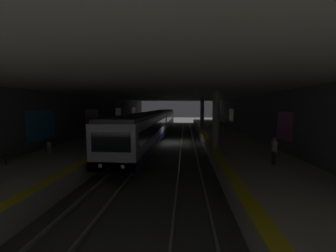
% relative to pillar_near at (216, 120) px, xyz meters
% --- Properties ---
extents(ground_plane, '(120.00, 120.00, 0.00)m').
position_rel_pillar_near_xyz_m(ground_plane, '(8.35, 4.35, -3.33)').
color(ground_plane, '#42423F').
extents(track_left, '(60.00, 1.53, 0.16)m').
position_rel_pillar_near_xyz_m(track_left, '(8.35, 2.15, -3.25)').
color(track_left, gray).
rests_on(track_left, ground).
extents(track_right, '(60.00, 1.53, 0.16)m').
position_rel_pillar_near_xyz_m(track_right, '(8.35, 6.55, -3.25)').
color(track_right, gray).
rests_on(track_right, ground).
extents(platform_left, '(60.00, 5.30, 1.06)m').
position_rel_pillar_near_xyz_m(platform_left, '(8.35, -2.20, -2.80)').
color(platform_left, '#B7B2A8').
rests_on(platform_left, ground).
extents(platform_right, '(60.00, 5.30, 1.06)m').
position_rel_pillar_near_xyz_m(platform_right, '(8.35, 10.90, -2.80)').
color(platform_right, '#B7B2A8').
rests_on(platform_right, ground).
extents(wall_left, '(60.00, 0.56, 5.60)m').
position_rel_pillar_near_xyz_m(wall_left, '(8.36, -5.10, -0.52)').
color(wall_left, '#56565B').
rests_on(wall_left, ground).
extents(wall_right, '(60.00, 0.56, 5.60)m').
position_rel_pillar_near_xyz_m(wall_right, '(8.39, 13.80, -0.52)').
color(wall_right, '#56565B').
rests_on(wall_right, ground).
extents(ceiling_slab, '(60.00, 19.40, 0.40)m').
position_rel_pillar_near_xyz_m(ceiling_slab, '(8.35, 4.35, 2.47)').
color(ceiling_slab, '#ADAAA3').
rests_on(ceiling_slab, wall_left).
extents(pillar_near, '(0.56, 0.56, 4.55)m').
position_rel_pillar_near_xyz_m(pillar_near, '(0.00, 0.00, 0.00)').
color(pillar_near, gray).
rests_on(pillar_near, platform_left).
extents(pillar_far, '(0.56, 0.56, 4.55)m').
position_rel_pillar_near_xyz_m(pillar_far, '(14.99, 0.00, 0.00)').
color(pillar_far, gray).
rests_on(pillar_far, platform_left).
extents(metro_train, '(39.00, 2.83, 3.49)m').
position_rel_pillar_near_xyz_m(metro_train, '(13.29, 6.55, -1.30)').
color(metro_train, '#B7BCC6').
rests_on(metro_train, track_right).
extents(bench_left_near, '(1.70, 0.47, 0.86)m').
position_rel_pillar_near_xyz_m(bench_left_near, '(19.07, -4.18, -1.75)').
color(bench_left_near, '#262628').
rests_on(bench_left_near, platform_left).
extents(bench_left_mid, '(1.70, 0.47, 0.86)m').
position_rel_pillar_near_xyz_m(bench_left_mid, '(22.57, -4.18, -1.75)').
color(bench_left_mid, '#262628').
rests_on(bench_left_mid, platform_left).
extents(bench_right_mid, '(1.70, 0.47, 0.86)m').
position_rel_pillar_near_xyz_m(bench_right_mid, '(4.22, 12.88, -1.75)').
color(bench_right_mid, '#262628').
rests_on(bench_right_mid, platform_right).
extents(bench_right_far, '(1.70, 0.47, 0.86)m').
position_rel_pillar_near_xyz_m(bench_right_far, '(13.72, 12.88, -1.75)').
color(bench_right_far, '#262628').
rests_on(bench_right_far, platform_right).
extents(person_waiting_near, '(0.60, 0.22, 1.56)m').
position_rel_pillar_near_xyz_m(person_waiting_near, '(-5.02, -2.67, -1.44)').
color(person_waiting_near, '#282828').
rests_on(person_waiting_near, platform_left).
extents(person_walking_mid, '(0.60, 0.22, 1.59)m').
position_rel_pillar_near_xyz_m(person_walking_mid, '(3.73, 11.90, -1.42)').
color(person_walking_mid, '#252525').
rests_on(person_walking_mid, platform_right).
extents(person_standing_far, '(0.60, 0.22, 1.62)m').
position_rel_pillar_near_xyz_m(person_standing_far, '(10.60, 12.64, -1.40)').
color(person_standing_far, '#3B3B3B').
rests_on(person_standing_far, platform_right).
extents(person_boarding, '(0.60, 0.24, 1.73)m').
position_rel_pillar_near_xyz_m(person_boarding, '(20.56, -3.62, -1.33)').
color(person_boarding, '#353535').
rests_on(person_boarding, platform_left).
extents(suitcase_rolling, '(0.40, 0.26, 0.98)m').
position_rel_pillar_near_xyz_m(suitcase_rolling, '(12.06, 10.29, -1.93)').
color(suitcase_rolling, navy).
rests_on(suitcase_rolling, platform_right).
extents(trash_bin, '(0.44, 0.44, 0.85)m').
position_rel_pillar_near_xyz_m(trash_bin, '(-3.04, 12.15, -1.85)').
color(trash_bin, '#595B5E').
rests_on(trash_bin, platform_right).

